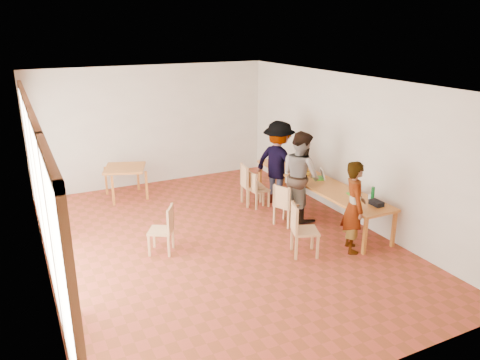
# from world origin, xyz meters

# --- Properties ---
(ground) EXTENTS (8.00, 8.00, 0.00)m
(ground) POSITION_xyz_m (0.00, 0.00, 0.00)
(ground) COLOR #973724
(ground) RESTS_ON ground
(wall_back) EXTENTS (6.00, 0.10, 3.00)m
(wall_back) POSITION_xyz_m (0.00, 4.00, 1.50)
(wall_back) COLOR beige
(wall_back) RESTS_ON ground
(wall_front) EXTENTS (6.00, 0.10, 3.00)m
(wall_front) POSITION_xyz_m (0.00, -4.00, 1.50)
(wall_front) COLOR beige
(wall_front) RESTS_ON ground
(wall_right) EXTENTS (0.10, 8.00, 3.00)m
(wall_right) POSITION_xyz_m (3.00, 0.00, 1.50)
(wall_right) COLOR beige
(wall_right) RESTS_ON ground
(window_wall) EXTENTS (0.10, 8.00, 3.00)m
(window_wall) POSITION_xyz_m (-2.96, 0.00, 1.50)
(window_wall) COLOR white
(window_wall) RESTS_ON ground
(ceiling) EXTENTS (6.00, 8.00, 0.04)m
(ceiling) POSITION_xyz_m (0.00, 0.00, 3.02)
(ceiling) COLOR white
(ceiling) RESTS_ON wall_back
(communal_table) EXTENTS (0.80, 4.00, 0.75)m
(communal_table) POSITION_xyz_m (2.50, 0.33, 0.70)
(communal_table) COLOR #C87A2C
(communal_table) RESTS_ON ground
(side_table) EXTENTS (0.90, 0.90, 0.75)m
(side_table) POSITION_xyz_m (-0.97, 3.20, 0.67)
(side_table) COLOR #C87A2C
(side_table) RESTS_ON ground
(chair_near) EXTENTS (0.57, 0.57, 0.51)m
(chair_near) POSITION_xyz_m (1.10, -1.10, 0.58)
(chair_near) COLOR tan
(chair_near) RESTS_ON ground
(chair_mid) EXTENTS (0.54, 0.54, 0.47)m
(chair_mid) POSITION_xyz_m (1.53, 0.12, 0.54)
(chair_mid) COLOR tan
(chair_mid) RESTS_ON ground
(chair_far) EXTENTS (0.49, 0.49, 0.51)m
(chair_far) POSITION_xyz_m (1.41, 1.47, 0.58)
(chair_far) COLOR tan
(chair_far) RESTS_ON ground
(chair_empty) EXTENTS (0.42, 0.42, 0.44)m
(chair_empty) POSITION_xyz_m (1.49, 1.28, 0.51)
(chair_empty) COLOR tan
(chair_empty) RESTS_ON ground
(chair_spare) EXTENTS (0.56, 0.56, 0.47)m
(chair_spare) POSITION_xyz_m (-0.99, 0.04, 0.54)
(chair_spare) COLOR tan
(chair_spare) RESTS_ON ground
(person_near) EXTENTS (0.62, 0.73, 1.69)m
(person_near) POSITION_xyz_m (2.07, -1.37, 0.85)
(person_near) COLOR gray
(person_near) RESTS_ON ground
(person_mid) EXTENTS (0.76, 0.96, 1.89)m
(person_mid) POSITION_xyz_m (2.05, 0.32, 0.94)
(person_mid) COLOR gray
(person_mid) RESTS_ON ground
(person_far) EXTENTS (1.13, 1.42, 1.92)m
(person_far) POSITION_xyz_m (2.08, 1.29, 0.96)
(person_far) COLOR gray
(person_far) RESTS_ON ground
(laptop_near) EXTENTS (0.23, 0.26, 0.20)m
(laptop_near) POSITION_xyz_m (2.66, -0.69, 0.81)
(laptop_near) COLOR green
(laptop_near) RESTS_ON communal_table
(laptop_mid) EXTENTS (0.32, 0.33, 0.23)m
(laptop_mid) POSITION_xyz_m (2.64, 0.44, 0.81)
(laptop_mid) COLOR green
(laptop_mid) RESTS_ON communal_table
(laptop_far) EXTENTS (0.24, 0.27, 0.20)m
(laptop_far) POSITION_xyz_m (2.49, 0.93, 0.81)
(laptop_far) COLOR green
(laptop_far) RESTS_ON communal_table
(yellow_mug) EXTENTS (0.17, 0.17, 0.11)m
(yellow_mug) POSITION_xyz_m (2.50, 0.74, 0.80)
(yellow_mug) COLOR #C0851B
(yellow_mug) RESTS_ON communal_table
(green_bottle) EXTENTS (0.07, 0.07, 0.28)m
(green_bottle) POSITION_xyz_m (2.73, -1.10, 0.89)
(green_bottle) COLOR #0F6124
(green_bottle) RESTS_ON communal_table
(clear_glass) EXTENTS (0.07, 0.07, 0.09)m
(clear_glass) POSITION_xyz_m (2.76, -1.01, 0.80)
(clear_glass) COLOR silver
(clear_glass) RESTS_ON communal_table
(condiment_cup) EXTENTS (0.08, 0.08, 0.06)m
(condiment_cup) POSITION_xyz_m (2.18, 1.07, 0.78)
(condiment_cup) COLOR white
(condiment_cup) RESTS_ON communal_table
(pink_phone) EXTENTS (0.05, 0.10, 0.01)m
(pink_phone) POSITION_xyz_m (2.27, 0.94, 0.76)
(pink_phone) COLOR #C6303F
(pink_phone) RESTS_ON communal_table
(black_pouch) EXTENTS (0.16, 0.26, 0.09)m
(black_pouch) POSITION_xyz_m (2.65, -1.31, 0.80)
(black_pouch) COLOR black
(black_pouch) RESTS_ON communal_table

